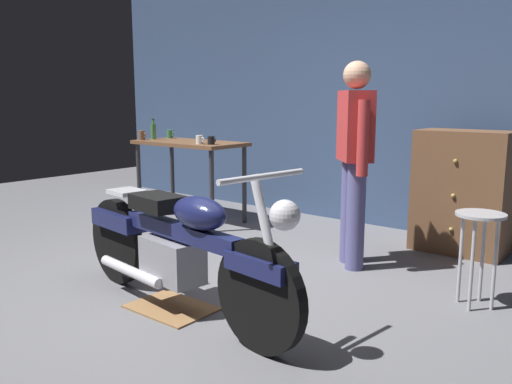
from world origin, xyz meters
The scene contains 13 objects.
ground_plane centered at (0.00, 0.00, 0.00)m, with size 12.00×12.00×0.00m, color slate.
back_wall centered at (0.00, 2.80, 1.55)m, with size 8.00×0.12×3.10m, color #384C70.
workbench centered at (-1.70, 1.66, 0.79)m, with size 1.30×0.64×0.90m.
motorcycle centered at (0.18, -0.26, 0.45)m, with size 2.18×0.62×1.00m.
person_standing centered at (0.57, 1.32, 0.93)m, with size 0.42×0.44×1.67m.
shop_stool centered at (1.65, 1.06, 0.50)m, with size 0.32×0.32×0.64m.
wooden_dresser centered at (1.13, 2.30, 0.55)m, with size 0.80×0.47×1.10m.
drip_tray centered at (0.10, -0.26, 0.01)m, with size 0.56×0.40×0.01m, color olive.
mug_white_ceramic centered at (-1.36, 1.49, 0.95)m, with size 0.11×0.07×0.09m.
mug_black_matte centered at (-1.22, 1.52, 0.94)m, with size 0.11×0.08×0.09m.
mug_brown_stoneware centered at (-2.27, 1.45, 0.95)m, with size 0.11×0.08×0.11m.
mug_green_speckled centered at (-2.22, 1.84, 0.95)m, with size 0.11×0.07×0.10m.
bottle centered at (-2.25, 1.61, 1.00)m, with size 0.06×0.06×0.24m.
Camera 1 is at (2.64, -2.49, 1.38)m, focal length 37.16 mm.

